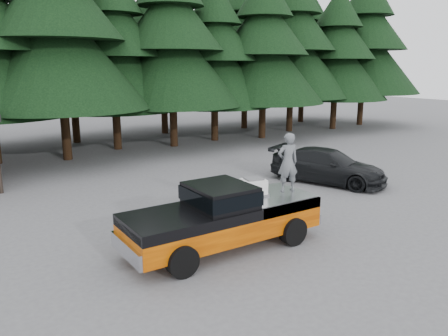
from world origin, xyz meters
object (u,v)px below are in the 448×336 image
man_on_bed (288,162)px  parked_car (328,166)px  pickup_truck (223,226)px  air_compressor (254,188)px

man_on_bed → parked_car: (5.60, 3.56, -1.50)m
pickup_truck → man_on_bed: (2.41, -0.00, 1.60)m
air_compressor → pickup_truck: bearing=-158.3°
pickup_truck → air_compressor: (1.26, 0.22, 0.90)m
pickup_truck → man_on_bed: 2.89m
pickup_truck → man_on_bed: man_on_bed is taller
pickup_truck → parked_car: parked_car is taller
air_compressor → parked_car: bearing=38.2°
pickup_truck → man_on_bed: size_ratio=3.22×
air_compressor → man_on_bed: (1.15, -0.22, 0.69)m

